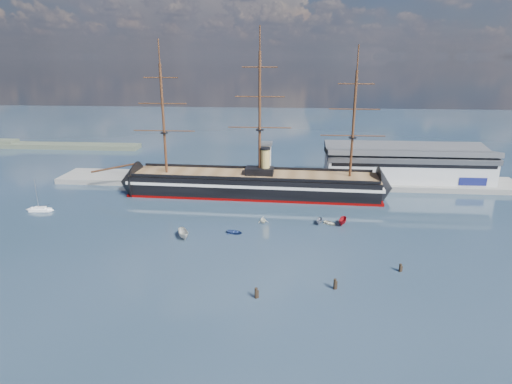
{
  "coord_description": "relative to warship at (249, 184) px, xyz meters",
  "views": [
    {
      "loc": [
        12.46,
        -87.73,
        48.0
      ],
      "look_at": [
        2.4,
        35.0,
        9.0
      ],
      "focal_mm": 30.0,
      "sensor_mm": 36.0,
      "label": 1
    }
  ],
  "objects": [
    {
      "name": "motorboat_e",
      "position": [
        26.92,
        -26.96,
        -4.04
      ],
      "size": [
        2.6,
        2.6,
        1.23
      ],
      "primitive_type": "imported",
      "rotation": [
        0.0,
        0.0,
        0.79
      ],
      "color": "beige",
      "rests_on": "ground"
    },
    {
      "name": "piling_near_right",
      "position": [
        24.86,
        -64.74,
        -4.04
      ],
      "size": [
        0.64,
        0.64,
        3.15
      ],
      "primitive_type": "cylinder",
      "color": "black",
      "rests_on": "ground"
    },
    {
      "name": "piling_far_right",
      "position": [
        40.87,
        -55.47,
        -4.04
      ],
      "size": [
        0.64,
        0.64,
        2.65
      ],
      "primitive_type": "cylinder",
      "color": "black",
      "rests_on": "ground"
    },
    {
      "name": "shoreline",
      "position": [
        -137.13,
        75.0,
        -2.59
      ],
      "size": [
        120.0,
        10.0,
        4.0
      ],
      "color": "#3F4C38",
      "rests_on": "ground"
    },
    {
      "name": "motorboat_c",
      "position": [
        23.79,
        -26.79,
        -4.04
      ],
      "size": [
        5.09,
        2.52,
        1.95
      ],
      "primitive_type": "imported",
      "rotation": [
        0.0,
        0.0,
        -0.15
      ],
      "color": "gray",
      "rests_on": "ground"
    },
    {
      "name": "motorboat_d",
      "position": [
        6.84,
        -27.2,
        -4.04
      ],
      "size": [
        6.01,
        4.01,
        2.03
      ],
      "primitive_type": "imported",
      "rotation": [
        0.0,
        0.0,
        0.32
      ],
      "color": "white",
      "rests_on": "ground"
    },
    {
      "name": "quay",
      "position": [
        12.1,
        16.0,
        -4.04
      ],
      "size": [
        180.0,
        18.0,
        2.0
      ],
      "primitive_type": "cube",
      "color": "slate",
      "rests_on": "ground"
    },
    {
      "name": "warehouse",
      "position": [
        60.1,
        20.0,
        3.95
      ],
      "size": [
        63.0,
        21.0,
        11.6
      ],
      "color": "#B7BABC",
      "rests_on": "ground"
    },
    {
      "name": "piling_near_mid",
      "position": [
        8.19,
        -69.71,
        -4.04
      ],
      "size": [
        0.64,
        0.64,
        3.05
      ],
      "primitive_type": "cylinder",
      "color": "black",
      "rests_on": "ground"
    },
    {
      "name": "ground",
      "position": [
        2.1,
        -20.0,
        -4.04
      ],
      "size": [
        600.0,
        600.0,
        0.0
      ],
      "primitive_type": "plane",
      "color": "#1F3240",
      "rests_on": "ground"
    },
    {
      "name": "motorboat_a",
      "position": [
        -14.31,
        -40.74,
        -4.04
      ],
      "size": [
        8.05,
        5.68,
        3.03
      ],
      "primitive_type": "imported",
      "rotation": [
        0.0,
        0.0,
        0.43
      ],
      "color": "beige",
      "rests_on": "ground"
    },
    {
      "name": "motorboat_f",
      "position": [
        30.69,
        -26.86,
        -4.04
      ],
      "size": [
        6.66,
        4.02,
        2.5
      ],
      "primitive_type": "imported",
      "rotation": [
        0.0,
        0.0,
        -0.29
      ],
      "color": "maroon",
      "rests_on": "ground"
    },
    {
      "name": "quay_tower",
      "position": [
        5.1,
        13.0,
        5.72
      ],
      "size": [
        5.0,
        5.0,
        15.0
      ],
      "color": "silver",
      "rests_on": "ground"
    },
    {
      "name": "warship",
      "position": [
        0.0,
        0.0,
        0.0
      ],
      "size": [
        113.15,
        19.37,
        53.94
      ],
      "rotation": [
        0.0,
        0.0,
        -0.03
      ],
      "color": "black",
      "rests_on": "ground"
    },
    {
      "name": "motorboat_b",
      "position": [
        -0.72,
        -36.24,
        -4.04
      ],
      "size": [
        1.83,
        3.13,
        1.37
      ],
      "primitive_type": "imported",
      "rotation": [
        0.0,
        0.0,
        1.33
      ],
      "color": "navy",
      "rests_on": "ground"
    },
    {
      "name": "sailboat",
      "position": [
        -66.16,
        -23.15,
        -3.34
      ],
      "size": [
        6.95,
        2.56,
        10.89
      ],
      "rotation": [
        0.0,
        0.0,
        0.08
      ],
      "color": "white",
      "rests_on": "ground"
    }
  ]
}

